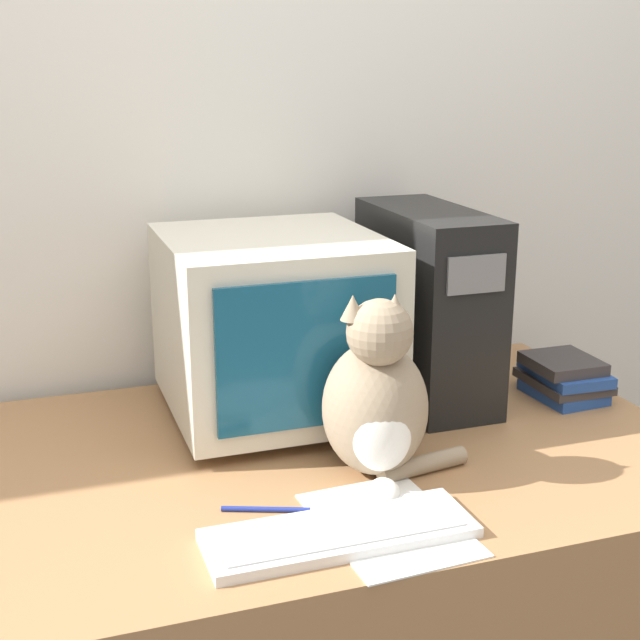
# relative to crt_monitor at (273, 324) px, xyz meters

# --- Properties ---
(wall_back) EXTENTS (7.00, 0.05, 2.50)m
(wall_back) POSITION_rel_crt_monitor_xyz_m (0.04, 0.32, 0.30)
(wall_back) COLOR silver
(wall_back) RESTS_ON ground_plane
(desk) EXTENTS (1.43, 0.92, 0.75)m
(desk) POSITION_rel_crt_monitor_xyz_m (0.04, -0.20, -0.58)
(desk) COLOR #9E7047
(desk) RESTS_ON ground_plane
(crt_monitor) EXTENTS (0.43, 0.46, 0.38)m
(crt_monitor) POSITION_rel_crt_monitor_xyz_m (0.00, 0.00, 0.00)
(crt_monitor) COLOR beige
(crt_monitor) RESTS_ON desk
(computer_tower) EXTENTS (0.18, 0.43, 0.42)m
(computer_tower) POSITION_rel_crt_monitor_xyz_m (0.35, 0.01, 0.01)
(computer_tower) COLOR black
(computer_tower) RESTS_ON desk
(keyboard) EXTENTS (0.43, 0.14, 0.02)m
(keyboard) POSITION_rel_crt_monitor_xyz_m (-0.05, -0.52, -0.19)
(keyboard) COLOR silver
(keyboard) RESTS_ON desk
(cat) EXTENTS (0.29, 0.28, 0.34)m
(cat) POSITION_rel_crt_monitor_xyz_m (0.10, -0.33, -0.06)
(cat) COLOR gray
(cat) RESTS_ON desk
(book_stack) EXTENTS (0.15, 0.20, 0.09)m
(book_stack) POSITION_rel_crt_monitor_xyz_m (0.64, -0.11, -0.15)
(book_stack) COLOR #234793
(book_stack) RESTS_ON desk
(pen) EXTENTS (0.14, 0.06, 0.01)m
(pen) POSITION_rel_crt_monitor_xyz_m (-0.13, -0.40, -0.19)
(pen) COLOR navy
(pen) RESTS_ON desk
(paper_sheet) EXTENTS (0.23, 0.31, 0.00)m
(paper_sheet) POSITION_rel_crt_monitor_xyz_m (0.04, -0.51, -0.20)
(paper_sheet) COLOR white
(paper_sheet) RESTS_ON desk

